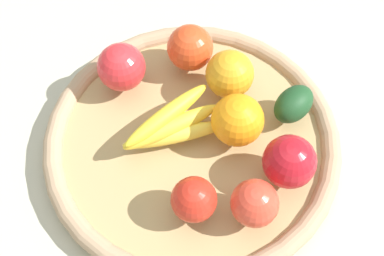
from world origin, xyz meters
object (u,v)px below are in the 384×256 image
apple_4 (289,162)px  apple_3 (121,67)px  orange_0 (230,74)px  apple_2 (255,203)px  avocado (294,104)px  apple_0 (196,200)px  banana_bunch (171,125)px  orange_1 (238,121)px  apple_1 (192,48)px

apple_4 → apple_3: (0.18, 0.25, -0.00)m
orange_0 → apple_3: size_ratio=1.00×
apple_2 → avocado: 0.19m
apple_3 → apple_2: bearing=-140.6°
apple_0 → apple_2: size_ratio=0.96×
banana_bunch → apple_4: size_ratio=2.10×
banana_bunch → apple_4: bearing=-113.7°
apple_4 → apple_2: size_ratio=1.15×
orange_0 → apple_3: same height
orange_1 → apple_3: bearing=59.2°
orange_0 → apple_0: bearing=164.4°
banana_bunch → apple_1: size_ratio=2.14×
apple_0 → apple_3: size_ratio=0.84×
banana_bunch → apple_3: (0.10, 0.08, 0.01)m
apple_2 → apple_1: bearing=16.1°
avocado → apple_3: bearing=75.9°
apple_1 → avocado: bearing=-124.3°
apple_3 → apple_1: bearing=-71.6°
apple_2 → apple_3: bearing=39.4°
apple_2 → orange_1: (0.13, 0.02, 0.01)m
orange_0 → orange_1: 0.09m
apple_2 → apple_3: apple_3 is taller
orange_0 → avocado: bearing=-117.2°
apple_1 → apple_2: bearing=-163.9°
apple_4 → orange_1: orange_1 is taller
apple_0 → apple_1: 0.27m
banana_bunch → apple_2: apple_2 is taller
apple_2 → orange_1: bearing=6.6°
banana_bunch → apple_2: 0.18m
avocado → orange_1: size_ratio=0.93×
apple_4 → apple_1: size_ratio=1.02×
orange_0 → apple_3: 0.17m
banana_bunch → apple_0: size_ratio=2.52×
banana_bunch → avocado: size_ratio=2.20×
orange_1 → avocado: bearing=-67.1°
banana_bunch → apple_4: 0.19m
apple_3 → orange_1: size_ratio=0.97×
apple_0 → apple_2: apple_2 is taller
banana_bunch → avocado: bearing=-80.0°
apple_4 → orange_0: (0.16, 0.08, -0.00)m
orange_1 → apple_0: bearing=151.8°
apple_1 → orange_1: bearing=-156.0°
banana_bunch → orange_1: orange_1 is taller
apple_4 → orange_0: bearing=25.6°
apple_0 → orange_0: bearing=-15.6°
banana_bunch → apple_0: apple_0 is taller
apple_0 → apple_1: bearing=-0.2°
apple_2 → avocado: apple_2 is taller
apple_1 → apple_2: 0.29m
orange_0 → apple_2: size_ratio=1.14×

